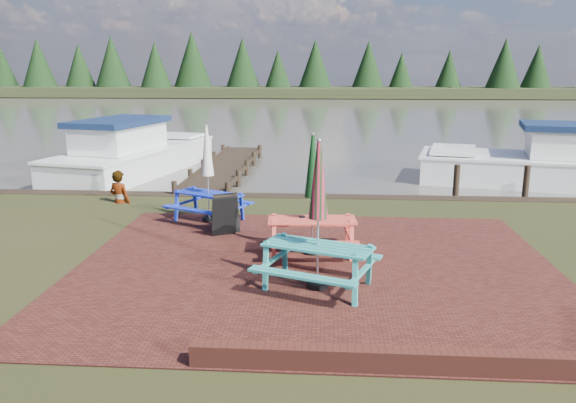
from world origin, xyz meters
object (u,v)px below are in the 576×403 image
Objects in this scene: picnic_table_blue at (208,189)px; person at (118,171)px; picnic_table_teal at (318,238)px; chalkboard at (226,215)px; picnic_table_red at (312,213)px; boat_jetty at (133,156)px; jetty at (226,166)px; boat_near at (556,166)px.

picnic_table_blue is 1.30× the size of person.
picnic_table_teal is 3.68m from chalkboard.
person is (-2.88, 1.74, 0.08)m from picnic_table_blue.
picnic_table_red is 0.29× the size of boat_jetty.
picnic_table_blue is at bearing -83.30° from jetty.
picnic_table_teal is 8.09m from person.
jetty is at bearing 15.23° from boat_jetty.
person is (-5.59, 5.85, 0.01)m from picnic_table_teal.
boat_jetty is at bearing -55.41° from person.
jetty is (-3.41, 9.45, -0.73)m from picnic_table_red.
jetty is (-3.55, 11.24, -0.77)m from picnic_table_teal.
boat_near is at bearing -6.19° from jetty.
person is (-3.49, 2.86, 0.43)m from chalkboard.
jetty is at bearing 74.17° from chalkboard.
chalkboard is at bearing 144.21° from picnic_table_red.
jetty is 1.03× the size of boat_near.
picnic_table_red is at bearing 162.75° from person.
person is at bearing 175.63° from picnic_table_blue.
chalkboard is 9.48m from boat_jetty.
picnic_table_teal reaches higher than person.
boat_near is (10.48, 5.90, -0.34)m from picnic_table_blue.
picnic_table_blue is 3.37m from person.
boat_jetty is at bearing 142.90° from picnic_table_teal.
picnic_table_red is at bearing -70.16° from jetty.
picnic_table_red is at bearing -40.71° from boat_jetty.
picnic_table_blue reaches higher than person.
boat_near is 14.00m from person.
picnic_table_blue is at bearing 168.21° from person.
picnic_table_teal is 11.81m from jetty.
chalkboard is (-1.96, 1.20, -0.38)m from picnic_table_red.
picnic_table_teal is 12.68m from boat_near.
boat_near is (14.78, -1.08, -0.01)m from boat_jetty.
picnic_table_blue is at bearing 133.69° from picnic_table_red.
boat_jetty is (-7.01, 11.09, -0.40)m from picnic_table_teal.
chalkboard is at bearing -45.94° from boat_jetty.
picnic_table_teal is 0.30× the size of boat_jetty.
picnic_table_teal is at bearing 155.57° from boat_near.
jetty is at bearing 128.13° from picnic_table_teal.
picnic_table_blue is at bearing -45.56° from boat_jetty.
boat_jetty is (-3.46, -0.14, 0.37)m from jetty.
picnic_table_blue is at bearing 132.78° from boat_near.
person reaches higher than jetty.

